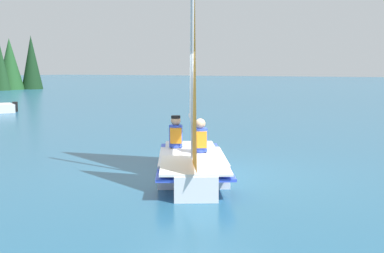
% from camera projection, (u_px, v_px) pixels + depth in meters
% --- Properties ---
extents(ground_plane, '(260.00, 260.00, 0.00)m').
position_uv_depth(ground_plane, '(192.00, 177.00, 9.92)').
color(ground_plane, '#235675').
extents(sailboat_main, '(4.02, 3.20, 5.74)m').
position_uv_depth(sailboat_main, '(192.00, 137.00, 9.83)').
color(sailboat_main, silver).
rests_on(sailboat_main, ground_plane).
extents(sailor_helm, '(0.43, 0.41, 1.16)m').
position_uv_depth(sailor_helm, '(200.00, 144.00, 10.25)').
color(sailor_helm, black).
rests_on(sailor_helm, ground_plane).
extents(sailor_crew, '(0.43, 0.41, 1.16)m').
position_uv_depth(sailor_crew, '(176.00, 139.00, 10.84)').
color(sailor_crew, black).
rests_on(sailor_crew, ground_plane).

